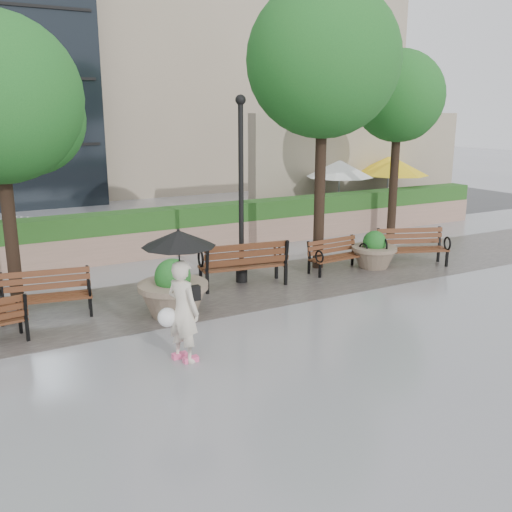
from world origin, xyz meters
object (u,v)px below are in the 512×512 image
bench_1 (47,304)px  bench_2 (243,273)px  bench_4 (412,255)px  pedestrian (181,283)px  lamppost (241,203)px  planter_right (374,253)px  bench_3 (337,262)px  planter_left (173,294)px

bench_1 → bench_2: 4.45m
bench_4 → pedestrian: bearing=-139.7°
lamppost → planter_right: bearing=-7.9°
bench_3 → bench_4: size_ratio=0.82×
planter_right → lamppost: size_ratio=0.27×
bench_4 → lamppost: lamppost is taller
bench_4 → planter_right: size_ratio=1.64×
lamppost → pedestrian: (-2.93, -3.52, -0.62)m
planter_left → pedestrian: bearing=-106.8°
pedestrian → bench_4: bearing=-94.4°
bench_2 → bench_3: bench_2 is taller
bench_2 → pedestrian: 4.37m
bench_1 → bench_4: (9.31, -0.53, 0.01)m
planter_left → planter_right: (5.99, 0.91, -0.07)m
planter_left → planter_right: size_ratio=1.19×
bench_3 → planter_right: size_ratio=1.35×
bench_1 → pedestrian: bearing=-53.0°
bench_3 → lamppost: 3.13m
bench_1 → planter_right: planter_right is taller
bench_3 → bench_2: bearing=175.1°
bench_1 → bench_4: 9.32m
bench_3 → pedestrian: pedestrian is taller
planter_left → pedestrian: 2.36m
bench_4 → planter_right: planter_right is taller
bench_1 → lamppost: 4.88m
bench_2 → planter_right: 3.82m
pedestrian → bench_1: bearing=3.4°
bench_4 → lamppost: (-4.74, 0.84, 1.67)m
bench_4 → lamppost: size_ratio=0.44×
bench_1 → bench_4: bench_4 is taller
bench_3 → planter_left: bearing=-172.0°
lamppost → planter_left: bearing=-148.2°
bench_2 → planter_right: bearing=-174.7°
bench_2 → planter_left: 2.44m
planter_right → bench_4: bearing=-17.4°
planter_left → lamppost: 3.09m
bench_3 → bench_4: (2.14, -0.49, 0.04)m
bench_2 → bench_3: size_ratio=1.33×
lamppost → pedestrian: bearing=-129.8°
bench_1 → bench_3: bench_1 is taller
bench_2 → bench_3: 2.72m
bench_2 → planter_left: (-2.18, -1.10, 0.14)m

